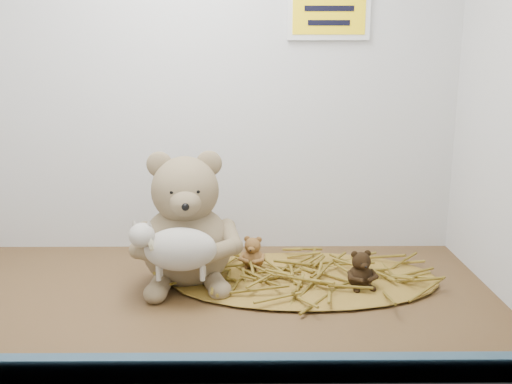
{
  "coord_description": "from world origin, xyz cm",
  "views": [
    {
      "loc": [
        12.99,
        -101.31,
        44.26
      ],
      "look_at": [
        13.78,
        2.26,
        20.01
      ],
      "focal_mm": 40.0,
      "sensor_mm": 36.0,
      "label": 1
    }
  ],
  "objects_px": {
    "mini_teddy_tan": "(253,251)",
    "mini_teddy_brown": "(361,268)",
    "main_teddy": "(186,218)",
    "toy_lamb": "(181,249)"
  },
  "relations": [
    {
      "from": "mini_teddy_tan",
      "to": "mini_teddy_brown",
      "type": "height_order",
      "value": "mini_teddy_brown"
    },
    {
      "from": "main_teddy",
      "to": "mini_teddy_tan",
      "type": "relative_size",
      "value": 3.84
    },
    {
      "from": "main_teddy",
      "to": "toy_lamb",
      "type": "height_order",
      "value": "main_teddy"
    },
    {
      "from": "main_teddy",
      "to": "mini_teddy_tan",
      "type": "distance_m",
      "value": 0.17
    },
    {
      "from": "main_teddy",
      "to": "mini_teddy_tan",
      "type": "xyz_separation_m",
      "value": [
        0.13,
        0.06,
        -0.09
      ]
    },
    {
      "from": "main_teddy",
      "to": "toy_lamb",
      "type": "bearing_deg",
      "value": -96.61
    },
    {
      "from": "toy_lamb",
      "to": "mini_teddy_tan",
      "type": "distance_m",
      "value": 0.21
    },
    {
      "from": "mini_teddy_brown",
      "to": "mini_teddy_tan",
      "type": "bearing_deg",
      "value": 141.79
    },
    {
      "from": "main_teddy",
      "to": "mini_teddy_brown",
      "type": "bearing_deg",
      "value": -14.65
    },
    {
      "from": "main_teddy",
      "to": "mini_teddy_brown",
      "type": "distance_m",
      "value": 0.36
    }
  ]
}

